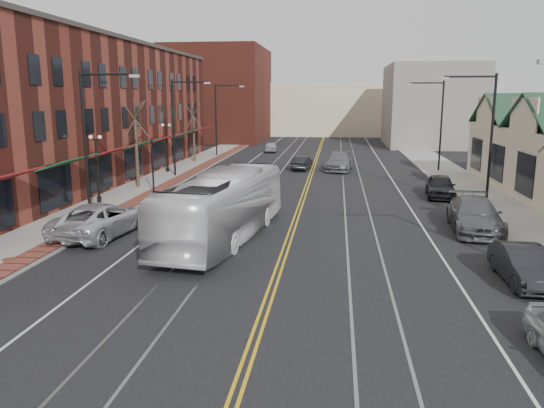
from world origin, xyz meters
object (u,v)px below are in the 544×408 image
(parked_suv, at_px, (101,219))
(parked_car_c, at_px, (475,215))
(transit_bus, at_px, (224,207))
(parked_car_d, at_px, (440,186))
(parked_car_b, at_px, (523,265))

(parked_suv, distance_m, parked_car_c, 18.87)
(transit_bus, bearing_deg, parked_car_d, -126.75)
(transit_bus, distance_m, parked_car_b, 13.11)
(parked_car_b, xyz_separation_m, parked_car_c, (0.14, 7.79, 0.15))
(parked_suv, bearing_deg, transit_bus, -173.19)
(parked_suv, xyz_separation_m, parked_car_d, (18.60, 12.48, -0.06))
(parked_car_b, height_order, parked_car_c, parked_car_c)
(parked_car_c, bearing_deg, parked_car_d, 94.81)
(parked_suv, height_order, parked_car_d, parked_suv)
(transit_bus, xyz_separation_m, parked_car_d, (12.40, 12.52, -0.86))
(parked_car_b, height_order, parked_car_d, parked_car_d)
(transit_bus, distance_m, parked_suv, 6.25)
(parked_suv, xyz_separation_m, parked_car_c, (18.60, 3.19, 0.01))
(parked_car_b, bearing_deg, parked_car_d, 88.82)
(parked_suv, relative_size, parked_car_b, 1.43)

